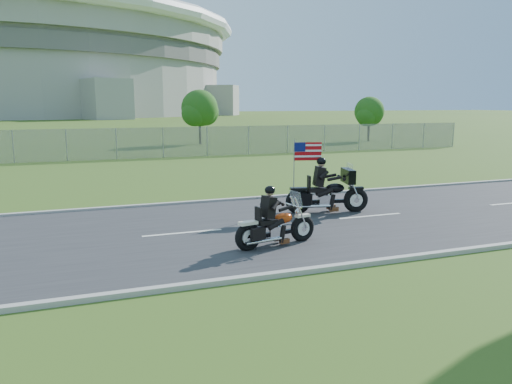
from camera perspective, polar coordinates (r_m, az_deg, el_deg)
name	(u,v)px	position (r m, az deg, el deg)	size (l,w,h in m)	color
ground	(251,228)	(14.40, -0.57, -4.16)	(420.00, 420.00, 0.00)	#36541A
road	(251,227)	(14.40, -0.57, -4.08)	(120.00, 8.00, 0.04)	#28282B
curb_north	(213,201)	(18.17, -4.90, -1.04)	(120.00, 0.18, 0.12)	#9E9B93
curb_south	(315,270)	(10.82, 6.80, -8.82)	(120.00, 0.18, 0.12)	#9E9B93
fence	(66,145)	(33.24, -20.85, 5.04)	(60.00, 0.03, 2.00)	gray
stadium	(16,66)	(184.17, -25.74, 12.86)	(140.40, 140.40, 29.20)	#A3A099
tree_fence_near	(200,110)	(44.50, -6.43, 9.29)	(3.52, 3.28, 4.75)	#382316
tree_fence_far	(369,113)	(49.11, 12.83, 8.78)	(3.08, 2.87, 4.20)	#382316
motorcycle_lead	(275,227)	(12.46, 2.17, -4.06)	(2.32, 0.85, 1.57)	black
motorcycle_follow	(327,194)	(16.37, 8.13, -0.27)	(2.73, 1.18, 2.30)	black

